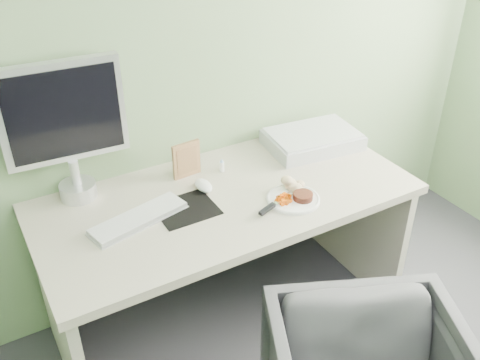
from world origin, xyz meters
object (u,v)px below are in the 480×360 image
plate (293,199)px  scanner (312,140)px  monitor (65,124)px  desk (227,229)px

plate → scanner: size_ratio=0.51×
scanner → monitor: size_ratio=0.75×
scanner → monitor: 1.16m
plate → scanner: scanner is taller
plate → scanner: 0.49m
desk → scanner: scanner is taller
desk → monitor: monitor is taller
plate → scanner: (0.35, 0.34, 0.03)m
scanner → monitor: (-1.11, 0.15, 0.29)m
scanner → plate: bearing=-129.3°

